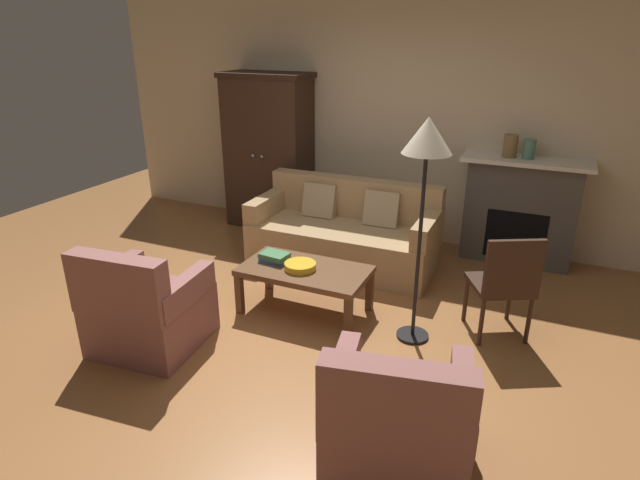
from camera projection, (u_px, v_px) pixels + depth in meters
ground_plane at (289, 332)px, 4.35m from camera, size 9.60×9.60×0.00m
back_wall at (389, 117)px, 5.98m from camera, size 7.20×0.10×2.80m
fireplace at (520, 210)px, 5.49m from camera, size 1.26×0.48×1.12m
armoire at (269, 152)px, 6.41m from camera, size 1.06×0.57×1.87m
couch at (345, 235)px, 5.52m from camera, size 1.93×0.86×0.86m
coffee_table at (305, 274)px, 4.54m from camera, size 1.10×0.60×0.42m
fruit_bowl at (300, 266)px, 4.49m from camera, size 0.27×0.27×0.06m
book_stack at (275, 257)px, 4.63m from camera, size 0.26×0.20×0.08m
mantel_vase_bronze at (510, 146)px, 5.30m from camera, size 0.14×0.14×0.23m
mantel_vase_jade at (529, 149)px, 5.23m from camera, size 0.12×0.12×0.20m
armchair_near_left at (146, 311)px, 4.05m from camera, size 0.84×0.84×0.88m
armchair_near_right at (397, 425)px, 2.89m from camera, size 0.90×0.90×0.88m
side_chair_wooden at (505, 281)px, 4.09m from camera, size 0.59×0.59×0.90m
floor_lamp at (427, 150)px, 3.71m from camera, size 0.36×0.36×1.77m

